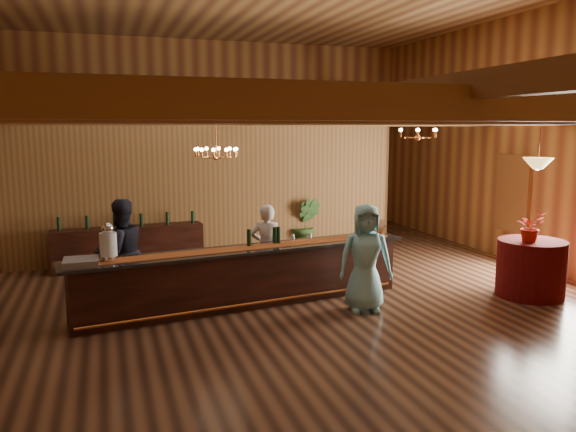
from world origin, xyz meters
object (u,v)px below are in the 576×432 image
object	(u,v)px
backbar_shelf	(129,247)
round_table	(531,268)
pendant_lamp	(538,163)
guest	(365,258)
raffle_drum	(376,227)
tasting_bar	(246,276)
beverage_dispenser	(108,243)
chandelier_right	(418,133)
bartender	(267,248)
staff_second	(121,253)
chandelier_left	(216,152)
floor_plant	(305,225)

from	to	relation	value
backbar_shelf	round_table	world-z (taller)	round_table
pendant_lamp	guest	size ratio (longest dim) A/B	0.50
raffle_drum	tasting_bar	bearing A→B (deg)	-173.04
beverage_dispenser	chandelier_right	distance (m)	6.21
bartender	staff_second	size ratio (longest dim) A/B	0.89
chandelier_right	backbar_shelf	bearing A→B (deg)	154.15
backbar_shelf	tasting_bar	bearing A→B (deg)	-66.85
beverage_dispenser	pendant_lamp	world-z (taller)	pendant_lamp
pendant_lamp	backbar_shelf	bearing A→B (deg)	146.56
staff_second	guest	world-z (taller)	staff_second
pendant_lamp	chandelier_left	bearing A→B (deg)	155.23
backbar_shelf	staff_second	distance (m)	2.81
pendant_lamp	tasting_bar	bearing A→B (deg)	167.91
tasting_bar	round_table	world-z (taller)	round_table
raffle_drum	staff_second	distance (m)	4.63
pendant_lamp	staff_second	bearing A→B (deg)	166.18
backbar_shelf	round_table	bearing A→B (deg)	-37.75
round_table	chandelier_left	xyz separation A→B (m)	(-5.23, 2.41, 2.06)
floor_plant	beverage_dispenser	bearing A→B (deg)	-139.23
chandelier_right	chandelier_left	bearing A→B (deg)	171.56
beverage_dispenser	backbar_shelf	distance (m)	3.79
bartender	floor_plant	distance (m)	3.59
backbar_shelf	staff_second	xyz separation A→B (m)	(-0.23, -2.76, 0.47)
raffle_drum	backbar_shelf	distance (m)	5.41
tasting_bar	staff_second	distance (m)	2.15
raffle_drum	floor_plant	xyz separation A→B (m)	(-0.17, 3.42, -0.51)
tasting_bar	beverage_dispenser	xyz separation A→B (m)	(-2.20, -0.26, 0.78)
guest	chandelier_right	bearing A→B (deg)	55.86
tasting_bar	staff_second	xyz separation A→B (m)	(-2.01, 0.65, 0.41)
tasting_bar	staff_second	size ratio (longest dim) A/B	3.28
beverage_dispenser	backbar_shelf	size ratio (longest dim) A/B	0.19
round_table	staff_second	distance (m)	7.24
tasting_bar	raffle_drum	size ratio (longest dim) A/B	17.76
raffle_drum	guest	bearing A→B (deg)	-123.35
tasting_bar	chandelier_left	xyz separation A→B (m)	(-0.21, 1.34, 2.06)
pendant_lamp	guest	bearing A→B (deg)	176.50
tasting_bar	raffle_drum	xyz separation A→B (m)	(2.61, 0.32, 0.67)
beverage_dispenser	pendant_lamp	bearing A→B (deg)	-6.45
raffle_drum	floor_plant	size ratio (longest dim) A/B	0.25
chandelier_right	bartender	xyz separation A→B (m)	(-3.13, -0.09, -2.10)
round_table	chandelier_right	world-z (taller)	chandelier_right
raffle_drum	staff_second	size ratio (longest dim) A/B	0.18
guest	round_table	bearing A→B (deg)	11.41
tasting_bar	chandelier_right	distance (m)	4.48
tasting_bar	guest	distance (m)	2.06
chandelier_right	guest	xyz separation A→B (m)	(-1.88, -1.64, -2.02)
backbar_shelf	chandelier_right	bearing A→B (deg)	-30.16
staff_second	guest	xyz separation A→B (m)	(3.82, -1.53, -0.02)
beverage_dispenser	pendant_lamp	size ratio (longest dim) A/B	0.67
staff_second	floor_plant	size ratio (longest dim) A/B	1.38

